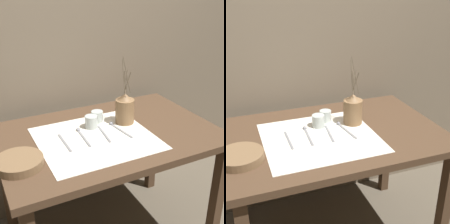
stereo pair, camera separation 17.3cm
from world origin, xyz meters
TOP-DOWN VIEW (x-y plane):
  - stone_wall_back at (0.00, 0.52)m, footprint 7.00×0.06m
  - wooden_table at (0.00, 0.00)m, footprint 1.23×0.83m
  - linen_cloth at (-0.09, -0.04)m, footprint 0.61×0.56m
  - pitcher_with_flowers at (0.14, 0.07)m, footprint 0.11×0.11m
  - wooden_bowl at (-0.52, -0.12)m, footprint 0.23×0.23m
  - glass_tumbler_near at (-0.06, 0.09)m, footprint 0.07×0.07m
  - glass_tumbler_far at (-0.00, 0.15)m, footprint 0.07×0.07m
  - knife_center at (-0.26, -0.01)m, footprint 0.01×0.20m
  - spoon_outer at (-0.15, 0.05)m, footprint 0.03×0.22m
  - fork_outer at (-0.03, -0.02)m, footprint 0.03×0.20m
  - spoon_inner at (0.06, 0.03)m, footprint 0.05×0.22m

SIDE VIEW (x-z plane):
  - wooden_table at x=0.00m, z-range 0.29..1.08m
  - linen_cloth at x=-0.09m, z-range 0.79..0.79m
  - knife_center at x=-0.26m, z-range 0.79..0.79m
  - fork_outer at x=-0.03m, z-range 0.79..0.79m
  - spoon_outer at x=-0.15m, z-range 0.78..0.81m
  - spoon_inner at x=0.06m, z-range 0.78..0.81m
  - wooden_bowl at x=-0.52m, z-range 0.79..0.83m
  - glass_tumbler_far at x=0.00m, z-range 0.79..0.86m
  - glass_tumbler_near at x=-0.06m, z-range 0.79..0.86m
  - pitcher_with_flowers at x=0.14m, z-range 0.67..1.08m
  - stone_wall_back at x=0.00m, z-range 0.00..2.40m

